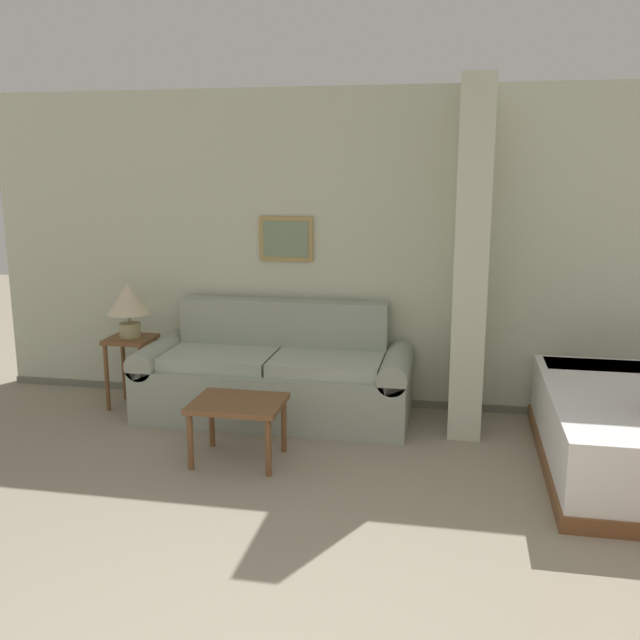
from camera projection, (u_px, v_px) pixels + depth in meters
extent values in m
cube|color=beige|center=(401.00, 251.00, 5.81)|extent=(7.09, 0.12, 2.60)
cube|color=slate|center=(397.00, 403.00, 6.00)|extent=(7.09, 0.02, 0.06)
cube|color=tan|center=(286.00, 239.00, 5.89)|extent=(0.45, 0.02, 0.37)
cube|color=gray|center=(286.00, 239.00, 5.88)|extent=(0.38, 0.01, 0.30)
cube|color=beige|center=(471.00, 259.00, 5.31)|extent=(0.24, 0.71, 2.60)
cube|color=#99A393|center=(275.00, 391.00, 5.71)|extent=(1.74, 0.84, 0.43)
cube|color=#99A393|center=(283.00, 328.00, 5.93)|extent=(1.74, 0.20, 0.47)
cube|color=#99A393|center=(161.00, 384.00, 5.89)|extent=(0.20, 0.84, 0.43)
cylinder|color=#99A393|center=(159.00, 354.00, 5.84)|extent=(0.23, 0.84, 0.23)
cube|color=#99A393|center=(396.00, 399.00, 5.53)|extent=(0.20, 0.84, 0.43)
cylinder|color=#99A393|center=(397.00, 367.00, 5.48)|extent=(0.23, 0.84, 0.23)
cube|color=#AAB5A4|center=(220.00, 359.00, 5.69)|extent=(0.85, 0.60, 0.10)
cube|color=#AAB5A4|center=(327.00, 364.00, 5.53)|extent=(0.85, 0.60, 0.10)
cube|color=brown|center=(238.00, 403.00, 4.81)|extent=(0.61, 0.50, 0.04)
cylinder|color=brown|center=(190.00, 442.00, 4.71)|extent=(0.04, 0.04, 0.39)
cylinder|color=brown|center=(268.00, 448.00, 4.61)|extent=(0.04, 0.04, 0.39)
cylinder|color=brown|center=(212.00, 420.00, 5.11)|extent=(0.04, 0.04, 0.39)
cylinder|color=brown|center=(284.00, 425.00, 5.01)|extent=(0.04, 0.04, 0.39)
cube|color=brown|center=(131.00, 339.00, 5.90)|extent=(0.37, 0.37, 0.04)
cylinder|color=brown|center=(107.00, 378.00, 5.85)|extent=(0.04, 0.04, 0.56)
cylinder|color=brown|center=(142.00, 380.00, 5.79)|extent=(0.04, 0.04, 0.56)
cylinder|color=brown|center=(124.00, 368.00, 6.14)|extent=(0.04, 0.04, 0.56)
cylinder|color=brown|center=(157.00, 370.00, 6.08)|extent=(0.04, 0.04, 0.56)
cylinder|color=tan|center=(130.00, 330.00, 5.89)|extent=(0.17, 0.17, 0.12)
cylinder|color=tan|center=(129.00, 318.00, 5.86)|extent=(0.02, 0.02, 0.08)
cone|color=beige|center=(128.00, 298.00, 5.83)|extent=(0.35, 0.35, 0.25)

